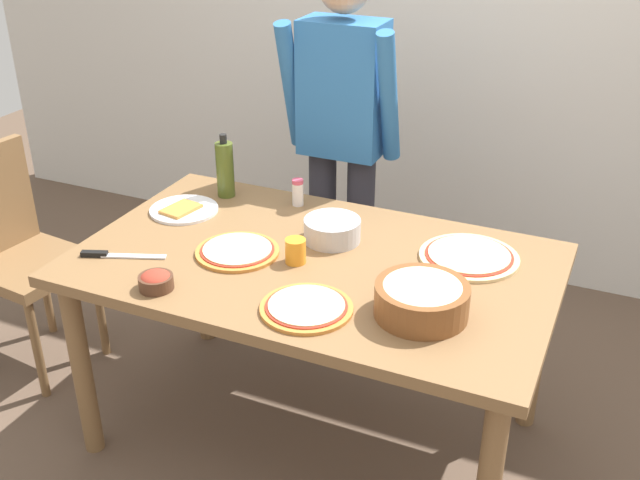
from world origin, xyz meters
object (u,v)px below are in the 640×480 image
(dining_table, at_px, (314,283))
(mixing_bowl_steel, at_px, (331,230))
(person_cook, at_px, (342,132))
(popcorn_bowl, at_px, (422,297))
(chef_knife, at_px, (113,255))
(salt_shaker, at_px, (298,192))
(plate_with_slice, at_px, (184,210))
(small_sauce_bowl, at_px, (156,281))
(pizza_raw_on_board, at_px, (469,256))
(chair_wooden_left, at_px, (16,247))
(pizza_second_cooked, at_px, (306,307))
(pizza_cooked_on_tray, at_px, (237,251))
(olive_oil_bottle, at_px, (225,169))
(cup_orange, at_px, (296,251))

(dining_table, height_order, mixing_bowl_steel, mixing_bowl_steel)
(person_cook, xyz_separation_m, popcorn_bowl, (0.64, -0.94, -0.12))
(person_cook, relative_size, popcorn_bowl, 5.79)
(chef_knife, bearing_deg, salt_shaker, 58.47)
(plate_with_slice, xyz_separation_m, salt_shaker, (0.37, 0.23, 0.04))
(mixing_bowl_steel, bearing_deg, small_sauce_bowl, -124.93)
(pizza_raw_on_board, bearing_deg, chair_wooden_left, -171.89)
(pizza_second_cooked, distance_m, chef_knife, 0.74)
(small_sauce_bowl, bearing_deg, popcorn_bowl, 13.41)
(pizza_cooked_on_tray, distance_m, mixing_bowl_steel, 0.34)
(pizza_raw_on_board, height_order, pizza_cooked_on_tray, same)
(chef_knife, bearing_deg, mixing_bowl_steel, 33.52)
(small_sauce_bowl, xyz_separation_m, salt_shaker, (0.13, 0.75, 0.02))
(pizza_second_cooked, xyz_separation_m, olive_oil_bottle, (-0.65, 0.64, 0.10))
(cup_orange, bearing_deg, person_cook, 101.70)
(plate_with_slice, distance_m, cup_orange, 0.59)
(person_cook, xyz_separation_m, chef_knife, (-0.42, -1.02, -0.17))
(pizza_raw_on_board, distance_m, pizza_cooked_on_tray, 0.79)
(pizza_cooked_on_tray, distance_m, popcorn_bowl, 0.70)
(salt_shaker, bearing_deg, dining_table, -57.58)
(pizza_cooked_on_tray, height_order, small_sauce_bowl, small_sauce_bowl)
(pizza_raw_on_board, bearing_deg, plate_with_slice, -176.18)
(olive_oil_bottle, bearing_deg, plate_with_slice, -110.31)
(chair_wooden_left, xyz_separation_m, mixing_bowl_steel, (1.32, 0.19, 0.26))
(chair_wooden_left, xyz_separation_m, cup_orange, (1.27, -0.00, 0.26))
(dining_table, height_order, olive_oil_bottle, olive_oil_bottle)
(salt_shaker, bearing_deg, pizza_raw_on_board, -12.63)
(popcorn_bowl, distance_m, cup_orange, 0.50)
(chair_wooden_left, height_order, cup_orange, chair_wooden_left)
(mixing_bowl_steel, distance_m, cup_orange, 0.20)
(chair_wooden_left, relative_size, olive_oil_bottle, 3.71)
(plate_with_slice, bearing_deg, cup_orange, -18.28)
(pizza_raw_on_board, xyz_separation_m, small_sauce_bowl, (-0.85, -0.59, 0.02))
(chair_wooden_left, xyz_separation_m, small_sauce_bowl, (0.95, -0.34, 0.25))
(person_cook, distance_m, pizza_second_cooked, 1.11)
(pizza_raw_on_board, distance_m, olive_oil_bottle, 1.03)
(pizza_raw_on_board, bearing_deg, popcorn_bowl, -96.46)
(dining_table, xyz_separation_m, pizza_second_cooked, (0.11, -0.30, 0.10))
(chef_knife, bearing_deg, small_sauce_bowl, -23.98)
(pizza_raw_on_board, height_order, small_sauce_bowl, small_sauce_bowl)
(olive_oil_bottle, bearing_deg, chef_knife, -98.67)
(pizza_cooked_on_tray, height_order, chef_knife, pizza_cooked_on_tray)
(cup_orange, bearing_deg, plate_with_slice, 161.72)
(chair_wooden_left, distance_m, olive_oil_bottle, 0.93)
(pizza_cooked_on_tray, height_order, olive_oil_bottle, olive_oil_bottle)
(chef_knife, bearing_deg, popcorn_bowl, 4.17)
(popcorn_bowl, xyz_separation_m, cup_orange, (-0.48, 0.14, -0.02))
(pizza_cooked_on_tray, relative_size, olive_oil_bottle, 1.12)
(chair_wooden_left, height_order, plate_with_slice, chair_wooden_left)
(cup_orange, bearing_deg, mixing_bowl_steel, 77.22)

